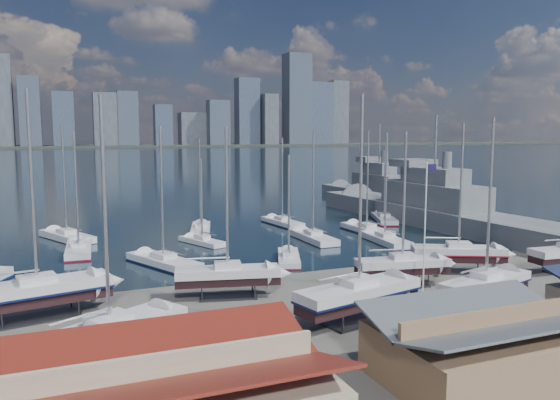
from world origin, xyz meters
name	(u,v)px	position (x,y,z in m)	size (l,w,h in m)	color
ground	(348,300)	(0.00, -10.00, 0.00)	(1400.00, 1400.00, 0.00)	#605E59
water	(97,157)	(0.00, 300.00, -0.15)	(1400.00, 600.00, 0.40)	#1A2D3C
far_shore	(80,146)	(0.00, 560.00, 1.10)	(1400.00, 80.00, 2.20)	#2D332D
skyline	(70,109)	(-7.83, 553.76, 39.09)	(639.14, 43.80, 107.69)	#475166
shed_red	(170,396)	(-18.00, -26.00, 2.32)	(14.70, 9.45, 4.51)	#BFB293
shed_grey	(486,342)	(0.00, -26.00, 2.15)	(12.60, 8.40, 4.17)	#8C6B4C
sailboat_cradle_0	(38,292)	(-24.07, -5.21, 2.14)	(11.16, 5.21, 17.29)	#2D2D33
sailboat_cradle_1	(110,334)	(-19.79, -16.37, 2.08)	(10.14, 7.42, 16.24)	#2D2D33
sailboat_cradle_2	(228,275)	(-9.15, -5.39, 2.01)	(9.22, 4.45, 14.62)	#2D2D33
sailboat_cradle_3	(359,294)	(-1.80, -14.87, 2.11)	(10.87, 5.24, 16.86)	#2D2D33
sailboat_cradle_4	(402,265)	(6.83, -8.02, 1.99)	(8.94, 4.01, 14.24)	#2D2D33
sailboat_cradle_5	(486,285)	(8.98, -16.31, 2.03)	(9.79, 5.20, 15.29)	#2D2D33
sailboat_cradle_6	(458,253)	(14.99, -5.97, 2.02)	(9.44, 6.43, 15.03)	#2D2D33
sailboat_moored_1	(79,251)	(-20.38, 18.13, 0.31)	(3.43, 10.16, 14.96)	black
sailboat_moored_2	(67,238)	(-21.56, 27.15, 0.32)	(7.09, 10.78, 15.88)	black
sailboat_moored_3	(164,263)	(-12.26, 7.93, 0.31)	(6.87, 10.63, 15.48)	black
sailboat_moored_4	(202,242)	(-5.61, 17.67, 0.33)	(4.84, 7.86, 11.51)	black
sailboat_moored_5	(201,230)	(-3.65, 26.39, 0.31)	(5.03, 9.67, 13.92)	black
sailboat_moored_6	(289,259)	(0.91, 4.85, 0.31)	(5.14, 8.52, 12.32)	black
sailboat_moored_7	(313,239)	(8.44, 14.43, 0.32)	(2.87, 9.99, 15.05)	black
sailboat_moored_8	(282,223)	(9.46, 27.45, 0.31)	(3.76, 9.65, 14.05)	black
sailboat_moored_9	(385,241)	(16.42, 9.64, 0.32)	(3.57, 10.01, 14.81)	black
sailboat_moored_10	(367,231)	(17.97, 16.66, 0.31)	(3.14, 10.25, 15.21)	black
sailboat_moored_11	(384,220)	(25.87, 24.42, 0.31)	(6.32, 10.16, 14.73)	black
naval_ship_east	(433,214)	(31.41, 19.27, 1.67)	(11.10, 52.25, 18.67)	slate
naval_ship_west	(378,193)	(39.77, 48.16, 1.67)	(7.54, 38.24, 17.42)	slate
car_a	(252,373)	(-12.66, -21.68, 0.69)	(1.63, 4.05, 1.38)	gray
car_b	(269,345)	(-10.27, -18.24, 0.65)	(1.39, 3.98, 1.31)	gray
car_c	(438,333)	(1.10, -20.50, 0.65)	(2.17, 4.71, 1.31)	gray
car_d	(455,326)	(2.83, -20.13, 0.75)	(2.10, 5.16, 1.50)	gray
flagpole	(426,219)	(6.97, -11.07, 6.71)	(1.03, 0.12, 11.68)	white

